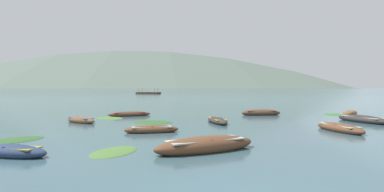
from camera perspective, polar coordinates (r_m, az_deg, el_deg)
name	(u,v)px	position (r m, az deg, el deg)	size (l,w,h in m)	color
ground_plane	(208,88)	(1505.99, 3.03, 1.47)	(6000.00, 6000.00, 0.00)	#385660
mountain_1	(159,44)	(1942.44, -6.11, 9.45)	(2349.56, 2349.56, 538.44)	#56665B
mountain_2	(268,67)	(1991.72, 13.82, 5.14)	(1027.75, 1027.75, 255.94)	#4C5B56
rowboat_0	(11,151)	(13.67, -30.24, -8.74)	(3.30, 1.72, 0.55)	navy
rowboat_1	(206,145)	(12.75, 2.54, -8.99)	(4.55, 3.46, 0.76)	brown
rowboat_2	(217,121)	(22.74, 4.64, -4.52)	(1.94, 3.83, 0.51)	#2D2826
rowboat_3	(261,113)	(29.66, 12.50, -3.03)	(3.81, 1.69, 0.68)	#4C3323
rowboat_4	(350,113)	(32.69, 26.97, -2.82)	(2.82, 3.43, 0.53)	brown
rowboat_5	(129,114)	(28.60, -11.37, -3.29)	(3.87, 2.38, 0.52)	#4C3323
rowboat_6	(152,130)	(18.03, -7.39, -6.11)	(3.25, 1.77, 0.52)	brown
rowboat_7	(81,120)	(24.16, -19.67, -4.20)	(3.05, 2.49, 0.57)	brown
rowboat_9	(340,128)	(20.27, 25.41, -5.33)	(2.11, 3.97, 0.60)	brown
rowboat_10	(363,119)	(26.43, 28.76, -3.77)	(2.87, 4.74, 0.63)	#2D2826
ferry_0	(148,93)	(123.09, -8.00, 0.57)	(9.95, 6.29, 2.54)	#4C3323
weed_patch_1	(334,115)	(32.42, 24.53, -3.12)	(2.74, 1.96, 0.14)	#38662D
weed_patch_2	(153,122)	(23.14, -7.21, -4.82)	(3.11, 2.59, 0.14)	#2D5628
weed_patch_3	(12,141)	(17.53, -30.01, -7.07)	(2.97, 1.86, 0.14)	#2D5628
weed_patch_4	(110,118)	(26.87, -14.76, -3.97)	(2.76, 1.91, 0.14)	#477033
weed_patch_5	(114,152)	(12.96, -14.07, -9.92)	(2.58, 1.54, 0.14)	#477033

